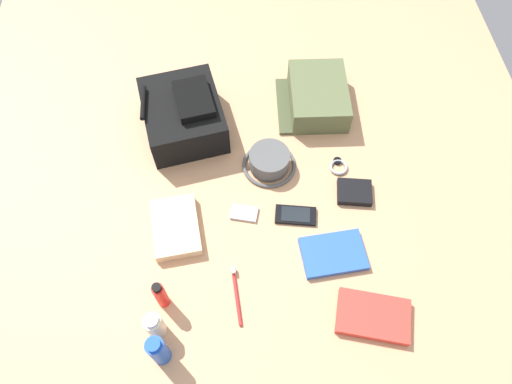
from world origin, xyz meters
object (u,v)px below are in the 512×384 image
Objects in this scene: media_player at (244,213)px; wristwatch at (338,166)px; lotion_bottle at (155,326)px; bucket_hat at (269,161)px; cell_phone at (296,215)px; toothbrush at (236,292)px; deodorant_spray at (158,350)px; backpack at (184,115)px; toiletry_pouch at (317,96)px; travel_guidebook at (333,254)px; paperback_novel at (373,316)px; folded_towel at (176,227)px; wallet at (354,192)px; sunscreen_spray at (161,295)px.

media_player is 0.36m from wristwatch.
bucket_hat is at bearing -34.44° from lotion_bottle.
toothbrush is (-0.23, 0.20, 0.00)m from cell_phone.
deodorant_spray is 0.58m from cell_phone.
backpack is 0.56m from wristwatch.
backpack is 0.64m from toothbrush.
backpack is 2.52× the size of cell_phone.
toiletry_pouch is 0.59m from travel_guidebook.
paperback_novel reaches higher than toothbrush.
toiletry_pouch is 0.69m from folded_towel.
backpack reaches higher than toothbrush.
media_player is at bearing 151.54° from bucket_hat.
toiletry_pouch reaches higher than travel_guidebook.
cell_phone is (-0.45, 0.13, -0.04)m from toiletry_pouch.
wallet is at bearing -162.30° from wristwatch.
lotion_bottle is 0.57× the size of folded_towel.
toiletry_pouch is at bearing -37.70° from sunscreen_spray.
sunscreen_spray is (-0.63, 0.06, -0.01)m from backpack.
toiletry_pouch is at bearing -25.72° from toothbrush.
travel_guidebook is at bearing -70.30° from lotion_bottle.
lotion_bottle is at bearing 173.57° from backpack.
cell_phone is at bearing -58.91° from sunscreen_spray.
backpack is 0.89m from paperback_novel.
backpack is at bearing 13.10° from toothbrush.
toiletry_pouch is at bearing -35.47° from lotion_bottle.
bucket_hat is at bearing -37.79° from sunscreen_spray.
wallet reaches higher than toothbrush.
lotion_bottle is at bearing 130.24° from wristwatch.
folded_towel is at bearing 92.96° from cell_phone.
sunscreen_spray reaches higher than lotion_bottle.
toiletry_pouch reaches higher than media_player.
wristwatch is (0.17, -0.17, -0.00)m from cell_phone.
sunscreen_spray is 0.60m from paperback_novel.
toothbrush reaches higher than cell_phone.
wristwatch is (0.51, 0.01, -0.01)m from paperback_novel.
sunscreen_spray is at bearing 137.10° from media_player.
bucket_hat is 0.90× the size of folded_towel.
media_player is at bearing -37.17° from lotion_bottle.
sunscreen_spray is at bearing -10.88° from lotion_bottle.
lotion_bottle is at bearing 169.12° from sunscreen_spray.
folded_towel reaches higher than cell_phone.
bucket_hat is at bearing -28.46° from media_player.
toothbrush is (-0.41, 0.37, 0.00)m from wristwatch.
cell_phone is at bearing 164.17° from toiletry_pouch.
media_player is at bearing 43.60° from paperback_novel.
travel_guidebook is 2.84× the size of wristwatch.
travel_guidebook is 1.13× the size of toothbrush.
toothbrush is at bearing 171.08° from media_player.
backpack reaches higher than folded_towel.
toothbrush is at bearing 74.83° from paperback_novel.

